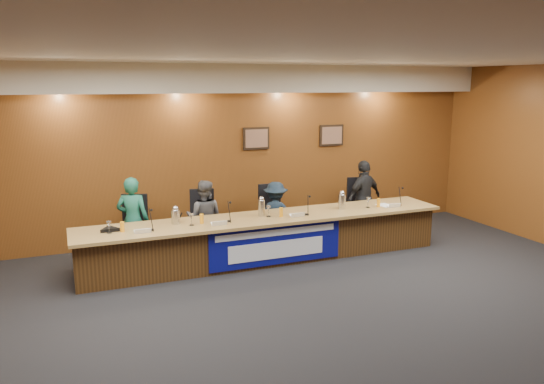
{
  "coord_description": "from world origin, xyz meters",
  "views": [
    {
      "loc": [
        -3.04,
        -5.41,
        2.87
      ],
      "look_at": [
        0.2,
        2.68,
        1.08
      ],
      "focal_mm": 35.0,
      "sensor_mm": 36.0,
      "label": 1
    }
  ],
  "objects": [
    {
      "name": "floor",
      "position": [
        0.0,
        0.0,
        0.0
      ],
      "size": [
        10.0,
        10.0,
        0.0
      ],
      "primitive_type": "plane",
      "color": "black",
      "rests_on": "ground"
    },
    {
      "name": "ceiling",
      "position": [
        0.0,
        0.0,
        3.2
      ],
      "size": [
        10.0,
        8.0,
        0.04
      ],
      "primitive_type": "cube",
      "color": "silver",
      "rests_on": "wall_back"
    },
    {
      "name": "wall_back",
      "position": [
        0.0,
        4.0,
        1.6
      ],
      "size": [
        10.0,
        0.04,
        3.2
      ],
      "primitive_type": "cube",
      "color": "brown",
      "rests_on": "floor"
    },
    {
      "name": "soffit",
      "position": [
        0.0,
        3.75,
        2.95
      ],
      "size": [
        10.0,
        0.5,
        0.5
      ],
      "primitive_type": "cube",
      "color": "beige",
      "rests_on": "wall_back"
    },
    {
      "name": "dais_body",
      "position": [
        0.0,
        2.4,
        0.35
      ],
      "size": [
        6.0,
        0.8,
        0.7
      ],
      "primitive_type": "cube",
      "color": "#402810",
      "rests_on": "floor"
    },
    {
      "name": "dais_top",
      "position": [
        0.0,
        2.35,
        0.72
      ],
      "size": [
        6.1,
        0.95,
        0.05
      ],
      "primitive_type": "cube",
      "color": "olive",
      "rests_on": "dais_body"
    },
    {
      "name": "banner",
      "position": [
        0.0,
        1.99,
        0.38
      ],
      "size": [
        2.2,
        0.02,
        0.65
      ],
      "primitive_type": "cube",
      "color": "#080B6E",
      "rests_on": "dais_body"
    },
    {
      "name": "banner_text_upper",
      "position": [
        0.0,
        1.97,
        0.58
      ],
      "size": [
        2.0,
        0.01,
        0.1
      ],
      "primitive_type": "cube",
      "color": "silver",
      "rests_on": "banner"
    },
    {
      "name": "banner_text_lower",
      "position": [
        0.0,
        1.97,
        0.3
      ],
      "size": [
        1.6,
        0.01,
        0.28
      ],
      "primitive_type": "cube",
      "color": "silver",
      "rests_on": "banner"
    },
    {
      "name": "wall_photo_left",
      "position": [
        0.4,
        3.97,
        1.85
      ],
      "size": [
        0.52,
        0.04,
        0.42
      ],
      "primitive_type": "cube",
      "color": "black",
      "rests_on": "wall_back"
    },
    {
      "name": "wall_photo_right",
      "position": [
        2.0,
        3.97,
        1.85
      ],
      "size": [
        0.52,
        0.04,
        0.42
      ],
      "primitive_type": "cube",
      "color": "black",
      "rests_on": "wall_back"
    },
    {
      "name": "panelist_a",
      "position": [
        -2.05,
        3.08,
        0.71
      ],
      "size": [
        0.61,
        0.52,
        1.42
      ],
      "primitive_type": "imported",
      "rotation": [
        0.0,
        0.0,
        2.73
      ],
      "color": "#1A5D49",
      "rests_on": "floor"
    },
    {
      "name": "panelist_b",
      "position": [
        -0.87,
        3.08,
        0.64
      ],
      "size": [
        0.77,
        0.7,
        1.28
      ],
      "primitive_type": "imported",
      "rotation": [
        0.0,
        0.0,
        2.72
      ],
      "color": "#4A4B4F",
      "rests_on": "floor"
    },
    {
      "name": "panelist_c",
      "position": [
        0.43,
        3.08,
        0.58
      ],
      "size": [
        0.86,
        0.71,
        1.16
      ],
      "primitive_type": "imported",
      "rotation": [
        0.0,
        0.0,
        2.71
      ],
      "color": "#142231",
      "rests_on": "floor"
    },
    {
      "name": "panelist_d",
      "position": [
        2.25,
        3.08,
        0.73
      ],
      "size": [
        0.92,
        0.59,
        1.45
      ],
      "primitive_type": "imported",
      "rotation": [
        0.0,
        0.0,
        3.44
      ],
      "color": "black",
      "rests_on": "floor"
    },
    {
      "name": "office_chair_a",
      "position": [
        -2.05,
        3.18,
        0.48
      ],
      "size": [
        0.62,
        0.62,
        0.08
      ],
      "primitive_type": "cube",
      "rotation": [
        0.0,
        0.0,
        -0.37
      ],
      "color": "black",
      "rests_on": "floor"
    },
    {
      "name": "office_chair_b",
      "position": [
        -0.87,
        3.18,
        0.48
      ],
      "size": [
        0.57,
        0.57,
        0.08
      ],
      "primitive_type": "cube",
      "rotation": [
        0.0,
        0.0,
        -0.22
      ],
      "color": "black",
      "rests_on": "floor"
    },
    {
      "name": "office_chair_c",
      "position": [
        0.43,
        3.18,
        0.48
      ],
      "size": [
        0.5,
        0.5,
        0.08
      ],
      "primitive_type": "cube",
      "rotation": [
        0.0,
        0.0,
        -0.04
      ],
      "color": "black",
      "rests_on": "floor"
    },
    {
      "name": "office_chair_d",
      "position": [
        2.25,
        3.18,
        0.48
      ],
      "size": [
        0.56,
        0.56,
        0.08
      ],
      "primitive_type": "cube",
      "rotation": [
        0.0,
        0.0,
        -0.18
      ],
      "color": "black",
      "rests_on": "floor"
    },
    {
      "name": "nameplate_a",
      "position": [
        -2.03,
        2.09,
        0.8
      ],
      "size": [
        0.24,
        0.08,
        0.1
      ],
      "primitive_type": "cube",
      "rotation": [
        0.31,
        0.0,
        0.0
      ],
      "color": "white",
      "rests_on": "dais_top"
    },
    {
      "name": "microphone_a",
      "position": [
        -1.89,
        2.22,
        0.76
      ],
      "size": [
        0.07,
        0.07,
        0.02
      ],
      "primitive_type": "cylinder",
      "color": "black",
      "rests_on": "dais_top"
    },
    {
      "name": "juice_glass_a",
      "position": [
        -2.29,
        2.3,
        0.82
      ],
      "size": [
        0.06,
        0.06,
        0.15
      ],
      "primitive_type": "cylinder",
      "color": "orange",
      "rests_on": "dais_top"
    },
    {
      "name": "water_glass_a",
      "position": [
        -2.48,
        2.29,
        0.84
      ],
      "size": [
        0.08,
        0.08,
        0.18
      ],
      "primitive_type": "cylinder",
      "color": "silver",
      "rests_on": "dais_top"
    },
    {
      "name": "nameplate_b",
      "position": [
        -0.89,
        2.1,
        0.8
      ],
      "size": [
        0.24,
        0.08,
        0.1
      ],
      "primitive_type": "cube",
      "rotation": [
        0.31,
        0.0,
        0.0
      ],
      "color": "white",
      "rests_on": "dais_top"
    },
    {
      "name": "microphone_b",
      "position": [
        -0.69,
        2.27,
        0.76
      ],
      "size": [
        0.07,
        0.07,
        0.02
      ],
      "primitive_type": "cylinder",
      "color": "black",
      "rests_on": "dais_top"
    },
    {
      "name": "juice_glass_b",
      "position": [
        -1.11,
        2.33,
        0.82
      ],
      "size": [
        0.06,
        0.06,
        0.15
      ],
      "primitive_type": "cylinder",
      "color": "orange",
      "rests_on": "dais_top"
    },
    {
      "name": "water_glass_b",
      "position": [
        -1.28,
        2.27,
        0.84
      ],
      "size": [
        0.08,
        0.08,
        0.18
      ],
      "primitive_type": "cylinder",
      "color": "silver",
      "rests_on": "dais_top"
    },
    {
      "name": "nameplate_c",
      "position": [
        0.43,
        2.13,
        0.8
      ],
      "size": [
        0.24,
        0.08,
        0.1
      ],
      "primitive_type": "cube",
      "rotation": [
        0.31,
        0.0,
        0.0
      ],
      "color": "white",
      "rests_on": "dais_top"
    },
    {
      "name": "microphone_c",
      "position": [
        0.63,
        2.21,
        0.76
      ],
      "size": [
        0.07,
        0.07,
        0.02
      ],
      "primitive_type": "cylinder",
      "color": "black",
      "rests_on": "dais_top"
    },
    {
      "name": "juice_glass_c",
      "position": [
        0.2,
        2.26,
        0.82
      ],
      "size": [
        0.06,
        0.06,
        0.15
      ],
      "primitive_type": "cylinder",
      "color": "orange",
      "rests_on": "dais_top"
    },
    {
      "name": "water_glass_c",
      "position": [
        0.01,
        2.34,
        0.84
      ],
      "size": [
        0.08,
        0.08,
        0.18
      ],
      "primitive_type": "cylinder",
      "color": "silver",
      "rests_on": "dais_top"
    },
    {
      "name": "nameplate_d",
      "position": [
        2.27,
        2.11,
        0.8
      ],
      "size": [
        0.24,
        0.08,
        0.1
      ],
      "primitive_type": "cube",
      "rotation": [
        0.31,
        0.0,
        0.0
      ],
      "color": "white",
      "rests_on": "dais_top"
    },
    {
      "name": "microphone_d",
      "position": [
        2.44,
        2.24,
        0.76
      ],
      "size": [
        0.07,
        0.07,
        0.02
      ],
      "primitive_type": "cylinder",
      "color": "black",
      "rests_on": "dais_top"
    },
    {
      "name": "juice_glass_d",
      "position": [
        2.04,
        2.26,
        0.82
      ],
      "size": [
        0.06,
        0.06,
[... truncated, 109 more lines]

